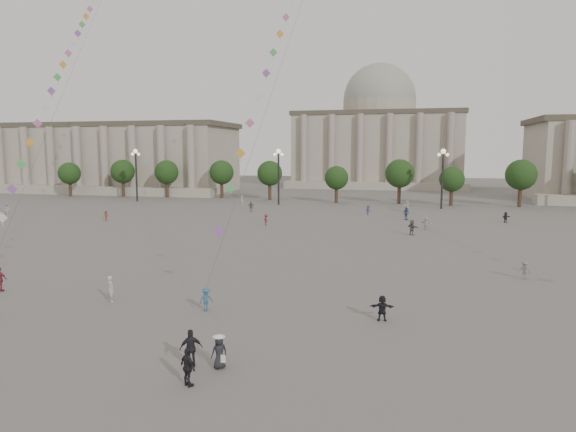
# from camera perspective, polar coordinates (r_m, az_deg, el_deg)

# --- Properties ---
(ground) EXTENTS (360.00, 360.00, 0.00)m
(ground) POSITION_cam_1_polar(r_m,az_deg,el_deg) (28.48, -7.10, -14.08)
(ground) COLOR #5D5A57
(ground) RESTS_ON ground
(hall_west) EXTENTS (84.00, 26.22, 17.20)m
(hall_west) POSITION_cam_1_polar(r_m,az_deg,el_deg) (145.67, -22.16, 6.00)
(hall_west) COLOR #A19887
(hall_west) RESTS_ON ground
(hall_central) EXTENTS (48.30, 34.30, 35.50)m
(hall_central) POSITION_cam_1_polar(r_m,az_deg,el_deg) (154.37, 9.99, 8.63)
(hall_central) COLOR #A19887
(hall_central) RESTS_ON ground
(tree_row) EXTENTS (137.12, 5.12, 8.00)m
(tree_row) POSITION_cam_1_polar(r_m,az_deg,el_deg) (103.36, 8.16, 4.47)
(tree_row) COLOR #34241A
(tree_row) RESTS_ON ground
(lamp_post_far_west) EXTENTS (2.00, 0.90, 10.65)m
(lamp_post_far_west) POSITION_cam_1_polar(r_m,az_deg,el_deg) (109.36, -16.54, 5.42)
(lamp_post_far_west) COLOR #262628
(lamp_post_far_west) RESTS_ON ground
(lamp_post_mid_west) EXTENTS (2.00, 0.90, 10.65)m
(lamp_post_mid_west) POSITION_cam_1_polar(r_m,az_deg,el_deg) (97.95, -1.06, 5.54)
(lamp_post_mid_west) COLOR #262628
(lamp_post_mid_west) RESTS_ON ground
(lamp_post_mid_east) EXTENTS (2.00, 0.90, 10.65)m
(lamp_post_mid_east) POSITION_cam_1_polar(r_m,az_deg,el_deg) (95.02, 16.81, 5.18)
(lamp_post_mid_east) COLOR #262628
(lamp_post_mid_east) RESTS_ON ground
(person_crowd_0) EXTENTS (1.19, 1.08, 1.95)m
(person_crowd_0) POSITION_cam_1_polar(r_m,az_deg,el_deg) (78.85, 12.98, 0.28)
(person_crowd_0) COLOR navy
(person_crowd_0) RESTS_ON ground
(person_crowd_1) EXTENTS (1.20, 1.15, 1.95)m
(person_crowd_1) POSITION_cam_1_polar(r_m,az_deg,el_deg) (93.46, -28.71, 0.64)
(person_crowd_1) COLOR silver
(person_crowd_1) RESTS_ON ground
(person_crowd_2) EXTENTS (0.99, 1.11, 1.49)m
(person_crowd_2) POSITION_cam_1_polar(r_m,az_deg,el_deg) (80.69, -19.56, 0.03)
(person_crowd_2) COLOR maroon
(person_crowd_2) RESTS_ON ground
(person_crowd_3) EXTENTS (1.52, 0.64, 1.59)m
(person_crowd_3) POSITION_cam_1_polar(r_m,az_deg,el_deg) (32.32, 10.42, -10.03)
(person_crowd_3) COLOR black
(person_crowd_3) RESTS_ON ground
(person_crowd_4) EXTENTS (1.74, 1.45, 1.87)m
(person_crowd_4) POSITION_cam_1_polar(r_m,az_deg,el_deg) (89.88, 13.11, 1.09)
(person_crowd_4) COLOR silver
(person_crowd_4) RESTS_ON ground
(person_crowd_6) EXTENTS (1.09, 0.89, 1.48)m
(person_crowd_6) POSITION_cam_1_polar(r_m,az_deg,el_deg) (45.90, 24.80, -5.48)
(person_crowd_6) COLOR slate
(person_crowd_6) RESTS_ON ground
(person_crowd_7) EXTENTS (1.54, 1.24, 1.64)m
(person_crowd_7) POSITION_cam_1_polar(r_m,az_deg,el_deg) (69.86, 15.10, -0.80)
(person_crowd_7) COLOR silver
(person_crowd_7) RESTS_ON ground
(person_crowd_9) EXTENTS (1.43, 1.24, 1.55)m
(person_crowd_9) POSITION_cam_1_polar(r_m,az_deg,el_deg) (80.31, 23.04, -0.14)
(person_crowd_9) COLOR black
(person_crowd_9) RESTS_ON ground
(person_crowd_10) EXTENTS (0.76, 0.76, 1.78)m
(person_crowd_10) POSITION_cam_1_polar(r_m,az_deg,el_deg) (98.34, -5.13, 1.74)
(person_crowd_10) COLOR #B4B3B0
(person_crowd_10) RESTS_ON ground
(person_crowd_12) EXTENTS (1.60, 1.68, 1.90)m
(person_crowd_12) POSITION_cam_1_polar(r_m,az_deg,el_deg) (64.92, 13.62, -1.24)
(person_crowd_12) COLOR #5C5D61
(person_crowd_12) RESTS_ON ground
(person_crowd_13) EXTENTS (0.78, 0.77, 1.81)m
(person_crowd_13) POSITION_cam_1_polar(r_m,az_deg,el_deg) (37.66, -19.09, -7.64)
(person_crowd_13) COLOR #B9B9B4
(person_crowd_13) RESTS_ON ground
(person_crowd_16) EXTENTS (1.09, 0.57, 1.77)m
(person_crowd_16) POSITION_cam_1_polar(r_m,az_deg,el_deg) (87.27, -4.13, 1.05)
(person_crowd_16) COLOR #5B5B5F
(person_crowd_16) RESTS_ON ground
(person_crowd_17) EXTENTS (1.12, 1.18, 1.61)m
(person_crowd_17) POSITION_cam_1_polar(r_m,az_deg,el_deg) (71.17, -2.44, -0.42)
(person_crowd_17) COLOR maroon
(person_crowd_17) RESTS_ON ground
(person_crowd_18) EXTENTS (1.17, 1.13, 1.60)m
(person_crowd_18) POSITION_cam_1_polar(r_m,az_deg,el_deg) (83.63, 8.90, 0.65)
(person_crowd_18) COLOR navy
(person_crowd_18) RESTS_ON ground
(tourist_0) EXTENTS (1.12, 0.57, 1.84)m
(tourist_0) POSITION_cam_1_polar(r_m,az_deg,el_deg) (43.62, -29.38, -6.15)
(tourist_0) COLOR maroon
(tourist_0) RESTS_ON ground
(tourist_1) EXTENTS (1.10, 0.93, 1.77)m
(tourist_1) POSITION_cam_1_polar(r_m,az_deg,el_deg) (23.93, -11.06, -16.15)
(tourist_1) COLOR black
(tourist_1) RESTS_ON ground
(tourist_4) EXTENTS (1.18, 0.92, 1.86)m
(tourist_4) POSITION_cam_1_polar(r_m,az_deg,el_deg) (25.81, -10.72, -14.25)
(tourist_4) COLOR black
(tourist_4) RESTS_ON ground
(kite_flyer_1) EXTENTS (1.08, 1.14, 1.55)m
(kite_flyer_1) POSITION_cam_1_polar(r_m,az_deg,el_deg) (34.07, -9.08, -9.12)
(kite_flyer_1) COLOR #325672
(kite_flyer_1) RESTS_ON ground
(hat_person) EXTENTS (0.92, 0.89, 1.69)m
(hat_person) POSITION_cam_1_polar(r_m,az_deg,el_deg) (25.49, -7.65, -14.66)
(hat_person) COLOR black
(hat_person) RESTS_ON ground
(kite_train_west) EXTENTS (20.42, 50.44, 68.62)m
(kite_train_west) POSITION_cam_1_polar(r_m,az_deg,el_deg) (64.55, -21.90, 18.54)
(kite_train_west) COLOR #3F3F3F
(kite_train_west) RESTS_ON ground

